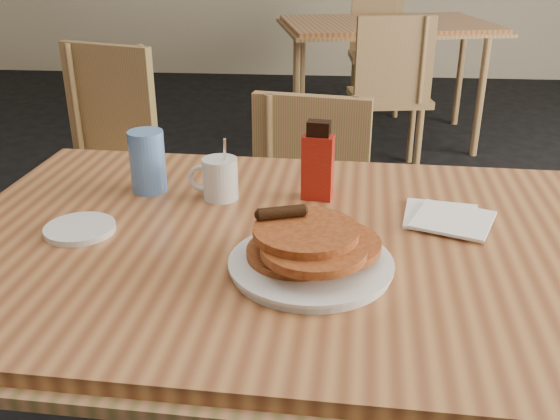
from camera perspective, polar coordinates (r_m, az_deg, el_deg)
The scene contains 12 objects.
main_table at distance 1.20m, azimuth 0.86°, elevation -4.20°, with size 1.40×0.99×0.75m.
neighbor_table at distance 4.15m, azimuth 9.79°, elevation 16.06°, with size 1.46×1.13×0.75m.
chair_main_far at distance 1.95m, azimuth 2.63°, elevation 0.22°, with size 0.43×0.43×0.82m.
chair_neighbor_far at distance 4.89m, azimuth 8.79°, elevation 14.94°, with size 0.41×0.41×0.85m.
chair_neighbor_near at distance 3.44m, azimuth 10.12°, elevation 11.34°, with size 0.46×0.46×0.89m.
chair_wall_extra at distance 2.52m, azimuth -15.62°, elevation 6.01°, with size 0.50×0.51×0.88m.
pancake_plate at distance 1.06m, azimuth 2.84°, elevation -4.02°, with size 0.28×0.28×0.10m.
coffee_mug at distance 1.34m, azimuth -5.59°, elevation 2.94°, with size 0.11×0.08×0.14m.
syrup_bottle at distance 1.32m, azimuth 3.47°, elevation 4.28°, with size 0.07×0.05×0.17m.
napkin_stack at distance 1.29m, azimuth 15.03°, elevation -0.71°, with size 0.20×0.20×0.01m.
blue_tumbler at distance 1.40m, azimuth -12.01°, elevation 4.37°, with size 0.08×0.08×0.14m, color #5682CA.
side_saucer at distance 1.26m, azimuth -17.82°, elevation -1.65°, with size 0.14×0.14×0.01m, color silver.
Camera 1 is at (0.07, -0.97, 1.28)m, focal length 40.00 mm.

